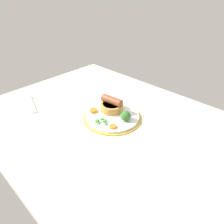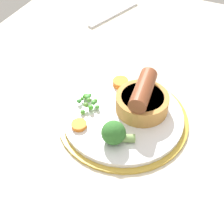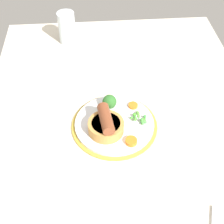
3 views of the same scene
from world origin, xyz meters
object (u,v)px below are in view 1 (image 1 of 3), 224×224
Objects in this scene: pea_pile at (100,121)px; fork at (32,103)px; carrot_slice_0 at (94,111)px; carrot_slice_2 at (113,126)px; dinner_plate at (112,117)px; broccoli_floret_near at (126,116)px; sausage_pudding at (112,105)px.

fork is at bearing -163.38° from pea_pile.
carrot_slice_0 is 1.14× the size of carrot_slice_2.
pea_pile is 1.91× the size of carrot_slice_2.
broccoli_floret_near is (6.19, 1.03, 2.78)cm from dinner_plate.
dinner_plate is 4.23× the size of broccoli_floret_near.
dinner_plate is at bearing 130.57° from sausage_pudding.
dinner_plate is 2.48× the size of sausage_pudding.
fork is at bearing -88.45° from broccoli_floret_near.
sausage_pudding is 10.15cm from pea_pile.
sausage_pudding is 1.70× the size of broccoli_floret_near.
sausage_pudding is 37.89cm from fork.
carrot_slice_0 is at bearing -93.51° from broccoli_floret_near.
dinner_plate is 38.89cm from fork.
pea_pile is 0.93× the size of broccoli_floret_near.
sausage_pudding reaches higher than fork.
broccoli_floret_near is (8.92, -1.47, -0.42)cm from sausage_pudding.
broccoli_floret_near is at bearing 87.00° from carrot_slice_2.
pea_pile is 0.29× the size of fork.
carrot_slice_0 is 30.70cm from fork.
carrot_slice_2 is 42.21cm from fork.
pea_pile reaches higher than carrot_slice_2.
sausage_pudding is at bearing -122.18° from broccoli_floret_near.
broccoli_floret_near is at bearing 163.71° from sausage_pudding.
pea_pile is at bearing -24.20° from carrot_slice_0.
carrot_slice_2 is (5.83, -5.90, 1.22)cm from dinner_plate.
carrot_slice_2 is (-0.36, -6.93, -1.56)cm from broccoli_floret_near.
pea_pile is at bearing 35.92° from fork.
dinner_plate is 8.35cm from carrot_slice_0.
carrot_slice_2 is at bearing 128.59° from sausage_pudding.
sausage_pudding reaches higher than broccoli_floret_near.
broccoli_floret_near reaches higher than pea_pile.
broccoli_floret_near is 1.81× the size of carrot_slice_0.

